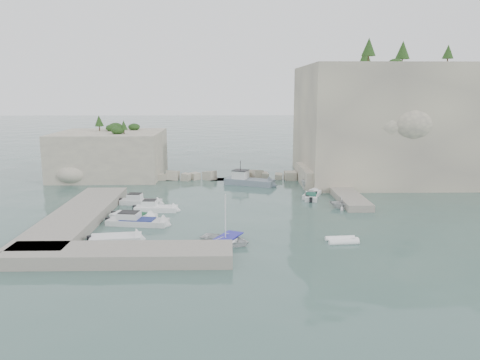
{
  "coord_description": "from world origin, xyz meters",
  "views": [
    {
      "loc": [
        -1.16,
        -48.2,
        13.56
      ],
      "look_at": [
        0.0,
        6.0,
        3.0
      ],
      "focal_mm": 35.0,
      "sensor_mm": 36.0,
      "label": 1
    }
  ],
  "objects_px": {
    "motorboat_d": "(138,225)",
    "tender_east_b": "(311,199)",
    "motorboat_c": "(134,219)",
    "rowboat": "(226,243)",
    "motorboat_a": "(141,204)",
    "tender_east_a": "(342,208)",
    "motorboat_b": "(156,211)",
    "motorboat_e": "(116,241)",
    "tender_east_c": "(312,197)",
    "tender_east_d": "(318,190)",
    "work_boat": "(249,185)",
    "inflatable_dinghy": "(342,242)"
  },
  "relations": [
    {
      "from": "motorboat_d",
      "to": "tender_east_d",
      "type": "height_order",
      "value": "tender_east_d"
    },
    {
      "from": "motorboat_a",
      "to": "motorboat_b",
      "type": "distance_m",
      "value": 4.03
    },
    {
      "from": "motorboat_e",
      "to": "motorboat_d",
      "type": "bearing_deg",
      "value": 72.16
    },
    {
      "from": "tender_east_b",
      "to": "motorboat_c",
      "type": "bearing_deg",
      "value": 124.18
    },
    {
      "from": "motorboat_e",
      "to": "tender_east_d",
      "type": "bearing_deg",
      "value": 36.03
    },
    {
      "from": "work_boat",
      "to": "rowboat",
      "type": "bearing_deg",
      "value": -74.38
    },
    {
      "from": "motorboat_c",
      "to": "motorboat_d",
      "type": "height_order",
      "value": "motorboat_d"
    },
    {
      "from": "motorboat_a",
      "to": "motorboat_c",
      "type": "height_order",
      "value": "motorboat_a"
    },
    {
      "from": "motorboat_e",
      "to": "rowboat",
      "type": "relative_size",
      "value": 1.06
    },
    {
      "from": "motorboat_d",
      "to": "tender_east_d",
      "type": "distance_m",
      "value": 26.78
    },
    {
      "from": "rowboat",
      "to": "tender_east_d",
      "type": "relative_size",
      "value": 1.01
    },
    {
      "from": "motorboat_e",
      "to": "tender_east_b",
      "type": "xyz_separation_m",
      "value": [
        20.56,
        16.36,
        0.0
      ]
    },
    {
      "from": "motorboat_b",
      "to": "tender_east_b",
      "type": "xyz_separation_m",
      "value": [
        18.58,
        5.66,
        0.0
      ]
    },
    {
      "from": "motorboat_e",
      "to": "tender_east_b",
      "type": "relative_size",
      "value": 1.13
    },
    {
      "from": "motorboat_c",
      "to": "motorboat_e",
      "type": "height_order",
      "value": "same"
    },
    {
      "from": "motorboat_c",
      "to": "tender_east_b",
      "type": "xyz_separation_m",
      "value": [
        20.47,
        8.9,
        0.0
      ]
    },
    {
      "from": "motorboat_a",
      "to": "tender_east_c",
      "type": "relative_size",
      "value": 1.13
    },
    {
      "from": "rowboat",
      "to": "tender_east_d",
      "type": "bearing_deg",
      "value": -1.71
    },
    {
      "from": "motorboat_c",
      "to": "motorboat_e",
      "type": "xyz_separation_m",
      "value": [
        -0.09,
        -7.46,
        0.0
      ]
    },
    {
      "from": "motorboat_d",
      "to": "tender_east_c",
      "type": "distance_m",
      "value": 23.28
    },
    {
      "from": "motorboat_a",
      "to": "motorboat_c",
      "type": "bearing_deg",
      "value": -80.05
    },
    {
      "from": "motorboat_b",
      "to": "rowboat",
      "type": "height_order",
      "value": "motorboat_b"
    },
    {
      "from": "inflatable_dinghy",
      "to": "motorboat_d",
      "type": "bearing_deg",
      "value": 157.98
    },
    {
      "from": "motorboat_c",
      "to": "tender_east_c",
      "type": "xyz_separation_m",
      "value": [
        20.75,
        9.96,
        0.0
      ]
    },
    {
      "from": "tender_east_d",
      "to": "motorboat_a",
      "type": "bearing_deg",
      "value": 118.03
    },
    {
      "from": "motorboat_a",
      "to": "tender_east_a",
      "type": "distance_m",
      "value": 23.78
    },
    {
      "from": "motorboat_e",
      "to": "motorboat_c",
      "type": "bearing_deg",
      "value": 81.56
    },
    {
      "from": "rowboat",
      "to": "work_boat",
      "type": "distance_m",
      "value": 26.19
    },
    {
      "from": "motorboat_c",
      "to": "work_boat",
      "type": "bearing_deg",
      "value": 73.71
    },
    {
      "from": "motorboat_a",
      "to": "motorboat_d",
      "type": "relative_size",
      "value": 0.79
    },
    {
      "from": "inflatable_dinghy",
      "to": "tender_east_b",
      "type": "distance_m",
      "value": 17.01
    },
    {
      "from": "tender_east_a",
      "to": "tender_east_c",
      "type": "bearing_deg",
      "value": 43.16
    },
    {
      "from": "tender_east_c",
      "to": "work_boat",
      "type": "xyz_separation_m",
      "value": [
        -7.69,
        7.82,
        0.0
      ]
    },
    {
      "from": "tender_east_b",
      "to": "tender_east_d",
      "type": "xyz_separation_m",
      "value": [
        1.8,
        5.06,
        0.0
      ]
    },
    {
      "from": "tender_east_b",
      "to": "rowboat",
      "type": "bearing_deg",
      "value": 158.85
    },
    {
      "from": "motorboat_a",
      "to": "inflatable_dinghy",
      "type": "distance_m",
      "value": 25.41
    },
    {
      "from": "motorboat_d",
      "to": "tender_east_a",
      "type": "bearing_deg",
      "value": 24.38
    },
    {
      "from": "tender_east_d",
      "to": "tender_east_b",
      "type": "bearing_deg",
      "value": 170.28
    },
    {
      "from": "motorboat_c",
      "to": "tender_east_a",
      "type": "distance_m",
      "value": 23.57
    },
    {
      "from": "inflatable_dinghy",
      "to": "work_boat",
      "type": "xyz_separation_m",
      "value": [
        -7.27,
        25.89,
        0.0
      ]
    },
    {
      "from": "motorboat_a",
      "to": "work_boat",
      "type": "xyz_separation_m",
      "value": [
        13.5,
        11.26,
        0.0
      ]
    },
    {
      "from": "motorboat_d",
      "to": "tender_east_b",
      "type": "xyz_separation_m",
      "value": [
        19.61,
        11.03,
        0.0
      ]
    },
    {
      "from": "motorboat_a",
      "to": "motorboat_e",
      "type": "relative_size",
      "value": 1.08
    },
    {
      "from": "tender_east_b",
      "to": "inflatable_dinghy",
      "type": "bearing_deg",
      "value": -169.75
    },
    {
      "from": "tender_east_c",
      "to": "tender_east_d",
      "type": "height_order",
      "value": "tender_east_d"
    },
    {
      "from": "tender_east_b",
      "to": "tender_east_c",
      "type": "xyz_separation_m",
      "value": [
        0.29,
        1.07,
        0.0
      ]
    },
    {
      "from": "motorboat_c",
      "to": "rowboat",
      "type": "xyz_separation_m",
      "value": [
        9.84,
        -8.21,
        0.0
      ]
    },
    {
      "from": "motorboat_e",
      "to": "tender_east_c",
      "type": "xyz_separation_m",
      "value": [
        20.85,
        17.42,
        0.0
      ]
    },
    {
      "from": "motorboat_b",
      "to": "work_boat",
      "type": "relative_size",
      "value": 0.67
    },
    {
      "from": "tender_east_c",
      "to": "tender_east_a",
      "type": "bearing_deg",
      "value": -134.06
    }
  ]
}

